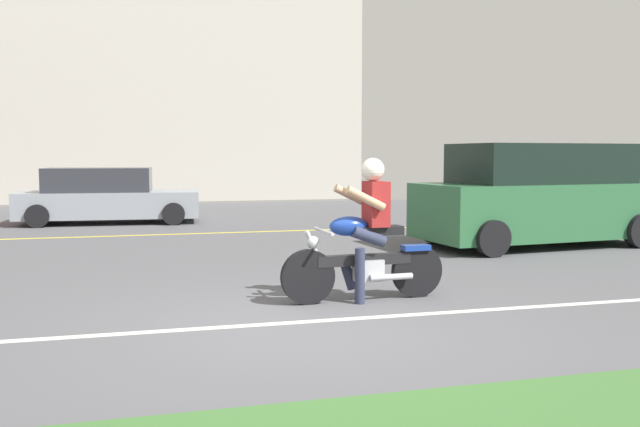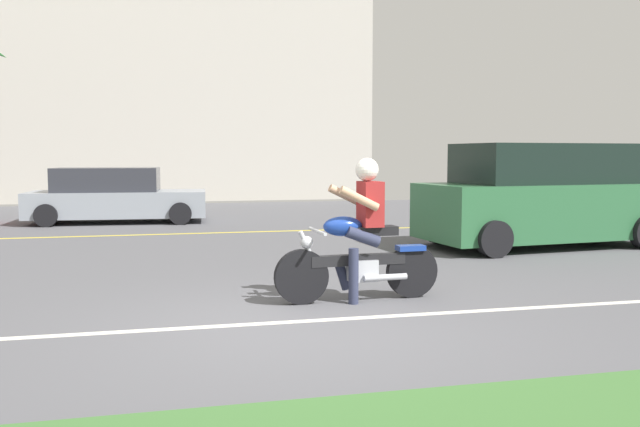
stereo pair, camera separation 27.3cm
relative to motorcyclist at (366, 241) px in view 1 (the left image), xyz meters
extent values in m
cube|color=#545459|center=(-0.99, 2.00, -0.74)|extent=(56.00, 30.00, 0.04)
cube|color=silver|center=(-0.99, -0.84, -0.72)|extent=(50.40, 0.12, 0.01)
cube|color=yellow|center=(-0.99, 7.50, -0.72)|extent=(50.40, 0.12, 0.01)
cylinder|color=black|center=(-0.72, -0.03, -0.40)|extent=(0.65, 0.12, 0.64)
cylinder|color=black|center=(0.68, 0.03, -0.40)|extent=(0.65, 0.12, 0.64)
cylinder|color=#B7BAC1|center=(-0.61, -0.02, -0.13)|extent=(0.29, 0.07, 0.56)
cube|color=black|center=(-0.02, 0.00, -0.23)|extent=(1.18, 0.16, 0.13)
cube|color=#B7BAC1|center=(0.04, 0.01, -0.36)|extent=(0.35, 0.23, 0.26)
ellipsoid|color=navy|center=(-0.21, 0.00, 0.18)|extent=(0.47, 0.26, 0.24)
cube|color=black|center=(0.20, 0.01, 0.12)|extent=(0.53, 0.26, 0.11)
cube|color=navy|center=(0.66, 0.03, -0.11)|extent=(0.35, 0.19, 0.06)
cylinder|color=#B7BAC1|center=(-0.52, -0.02, 0.13)|extent=(0.07, 0.67, 0.04)
sphere|color=#B7BAC1|center=(-0.65, -0.02, 0.00)|extent=(0.15, 0.15, 0.15)
cylinder|color=#B7BAC1|center=(0.29, -0.11, -0.43)|extent=(0.54, 0.10, 0.08)
cube|color=maroon|center=(0.13, 0.01, 0.44)|extent=(0.25, 0.35, 0.54)
sphere|color=silver|center=(0.09, 0.01, 0.85)|extent=(0.28, 0.28, 0.28)
cylinder|color=#2D334C|center=(0.00, 0.11, 0.06)|extent=(0.44, 0.16, 0.27)
cylinder|color=#2D334C|center=(0.01, -0.10, 0.06)|extent=(0.44, 0.16, 0.27)
cylinder|color=#2D334C|center=(-0.12, -0.15, -0.39)|extent=(0.12, 0.12, 0.66)
cylinder|color=#2D334C|center=(-0.17, 0.13, -0.43)|extent=(0.22, 0.13, 0.36)
cylinder|color=tan|center=(-0.09, 0.22, 0.52)|extent=(0.49, 0.12, 0.30)
cylinder|color=tan|center=(-0.07, -0.21, 0.52)|extent=(0.49, 0.12, 0.30)
cube|color=#2D663D|center=(4.75, 3.83, -0.03)|extent=(4.71, 2.34, 1.03)
cube|color=black|center=(4.84, 3.84, 0.86)|extent=(3.42, 1.95, 0.75)
cylinder|color=black|center=(6.29, 4.94, -0.40)|extent=(0.66, 0.28, 0.64)
cylinder|color=black|center=(3.03, 4.62, -0.40)|extent=(0.66, 0.28, 0.64)
cylinder|color=black|center=(6.47, 3.03, -0.40)|extent=(0.66, 0.28, 0.64)
cylinder|color=black|center=(3.21, 2.72, -0.40)|extent=(0.66, 0.28, 0.64)
cylinder|color=black|center=(7.12, 4.05, 0.02)|extent=(0.25, 0.59, 0.58)
cube|color=#8C939E|center=(-3.32, 10.49, -0.24)|extent=(4.54, 2.03, 0.66)
cube|color=#2D2F36|center=(-3.58, 10.50, 0.39)|extent=(2.67, 1.66, 0.61)
cylinder|color=black|center=(-4.97, 9.73, -0.44)|extent=(0.57, 0.22, 0.56)
cylinder|color=black|center=(-1.79, 9.51, -0.44)|extent=(0.57, 0.22, 0.56)
cylinder|color=black|center=(-4.85, 11.46, -0.44)|extent=(0.57, 0.22, 0.56)
cylinder|color=black|center=(-1.67, 11.24, -0.44)|extent=(0.57, 0.22, 0.56)
cube|color=#BCB7AD|center=(-1.27, 20.00, 3.29)|extent=(14.48, 4.00, 8.02)
camera|label=1|loc=(-2.60, -7.59, 1.02)|focal=37.97mm
camera|label=2|loc=(-2.33, -7.66, 1.02)|focal=37.97mm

